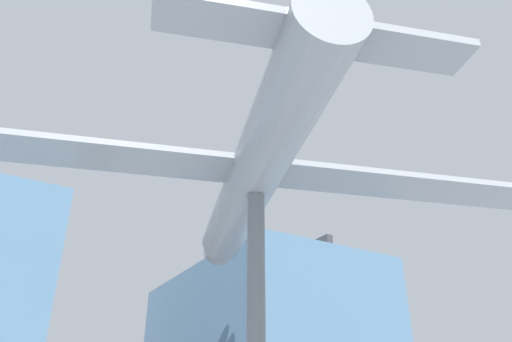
{
  "coord_description": "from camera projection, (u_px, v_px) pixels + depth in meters",
  "views": [
    {
      "loc": [
        -6.72,
        -11.43,
        1.49
      ],
      "look_at": [
        0.0,
        0.0,
        8.35
      ],
      "focal_mm": 35.0,
      "sensor_mm": 36.0,
      "label": 1
    }
  ],
  "objects": [
    {
      "name": "support_pylon_central",
      "position": [
        256.0,
        329.0,
        12.83
      ],
      "size": [
        0.5,
        0.5,
        7.54
      ],
      "color": "slate",
      "rests_on": "ground_plane"
    },
    {
      "name": "suspended_airplane",
      "position": [
        255.0,
        172.0,
        15.01
      ],
      "size": [
        19.99,
        14.59,
        3.0
      ],
      "rotation": [
        0.0,
        0.0,
        -0.31
      ],
      "color": "#93999E",
      "rests_on": "support_pylon_central"
    }
  ]
}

